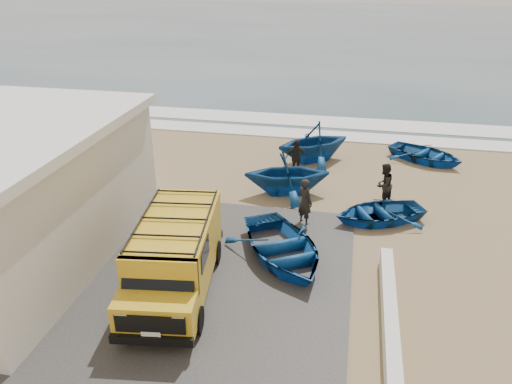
{
  "coord_description": "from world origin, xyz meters",
  "views": [
    {
      "loc": [
        3.65,
        -13.7,
        8.66
      ],
      "look_at": [
        0.51,
        1.83,
        1.2
      ],
      "focal_mm": 35.0,
      "sensor_mm": 36.0,
      "label": 1
    }
  ],
  "objects_px": {
    "boat_mid_left": "(287,173)",
    "fisherman_front": "(305,202)",
    "boat_near_left": "(282,247)",
    "fisherman_back": "(296,158)",
    "boat_far_right": "(426,154)",
    "van": "(175,254)",
    "fisherman_middle": "(384,185)",
    "boat_far_left": "(313,142)",
    "parapet": "(390,318)",
    "boat_near_right": "(379,212)"
  },
  "relations": [
    {
      "from": "van",
      "to": "boat_near_left",
      "type": "height_order",
      "value": "van"
    },
    {
      "from": "parapet",
      "to": "van",
      "type": "height_order",
      "value": "van"
    },
    {
      "from": "boat_far_right",
      "to": "boat_far_left",
      "type": "bearing_deg",
      "value": 133.23
    },
    {
      "from": "boat_mid_left",
      "to": "fisherman_middle",
      "type": "distance_m",
      "value": 3.76
    },
    {
      "from": "van",
      "to": "boat_near_left",
      "type": "relative_size",
      "value": 1.26
    },
    {
      "from": "boat_mid_left",
      "to": "fisherman_back",
      "type": "distance_m",
      "value": 2.0
    },
    {
      "from": "van",
      "to": "boat_near_right",
      "type": "height_order",
      "value": "van"
    },
    {
      "from": "fisherman_middle",
      "to": "fisherman_back",
      "type": "distance_m",
      "value": 4.29
    },
    {
      "from": "boat_far_left",
      "to": "parapet",
      "type": "bearing_deg",
      "value": -20.28
    },
    {
      "from": "parapet",
      "to": "fisherman_middle",
      "type": "height_order",
      "value": "fisherman_middle"
    },
    {
      "from": "boat_near_left",
      "to": "fisherman_front",
      "type": "distance_m",
      "value": 2.55
    },
    {
      "from": "boat_far_left",
      "to": "van",
      "type": "bearing_deg",
      "value": -50.36
    },
    {
      "from": "parapet",
      "to": "boat_near_left",
      "type": "distance_m",
      "value": 4.12
    },
    {
      "from": "parapet",
      "to": "fisherman_front",
      "type": "distance_m",
      "value": 5.81
    },
    {
      "from": "parapet",
      "to": "van",
      "type": "bearing_deg",
      "value": 175.61
    },
    {
      "from": "boat_near_right",
      "to": "fisherman_back",
      "type": "bearing_deg",
      "value": -161.88
    },
    {
      "from": "fisherman_middle",
      "to": "boat_near_right",
      "type": "bearing_deg",
      "value": 27.36
    },
    {
      "from": "boat_mid_left",
      "to": "fisherman_front",
      "type": "distance_m",
      "value": 2.56
    },
    {
      "from": "fisherman_middle",
      "to": "fisherman_back",
      "type": "relative_size",
      "value": 1.05
    },
    {
      "from": "fisherman_front",
      "to": "fisherman_back",
      "type": "distance_m",
      "value": 4.45
    },
    {
      "from": "fisherman_front",
      "to": "fisherman_back",
      "type": "bearing_deg",
      "value": -38.46
    },
    {
      "from": "van",
      "to": "fisherman_front",
      "type": "distance_m",
      "value": 5.6
    },
    {
      "from": "boat_near_right",
      "to": "fisherman_middle",
      "type": "distance_m",
      "value": 1.48
    },
    {
      "from": "van",
      "to": "boat_far_right",
      "type": "distance_m",
      "value": 14.26
    },
    {
      "from": "boat_near_left",
      "to": "fisherman_middle",
      "type": "height_order",
      "value": "fisherman_middle"
    },
    {
      "from": "boat_near_left",
      "to": "boat_mid_left",
      "type": "xyz_separation_m",
      "value": [
        -0.56,
        4.85,
        0.46
      ]
    },
    {
      "from": "van",
      "to": "boat_far_right",
      "type": "relative_size",
      "value": 1.53
    },
    {
      "from": "boat_near_left",
      "to": "boat_far_right",
      "type": "xyz_separation_m",
      "value": [
        5.29,
        9.62,
        -0.07
      ]
    },
    {
      "from": "boat_far_left",
      "to": "fisherman_front",
      "type": "relative_size",
      "value": 2.07
    },
    {
      "from": "boat_mid_left",
      "to": "fisherman_front",
      "type": "xyz_separation_m",
      "value": [
        0.97,
        -2.37,
        -0.02
      ]
    },
    {
      "from": "parapet",
      "to": "boat_mid_left",
      "type": "bearing_deg",
      "value": 116.71
    },
    {
      "from": "parapet",
      "to": "van",
      "type": "distance_m",
      "value": 6.0
    },
    {
      "from": "parapet",
      "to": "boat_mid_left",
      "type": "distance_m",
      "value": 8.36
    },
    {
      "from": "boat_near_left",
      "to": "fisherman_middle",
      "type": "relative_size",
      "value": 2.49
    },
    {
      "from": "fisherman_middle",
      "to": "boat_near_left",
      "type": "bearing_deg",
      "value": -0.57
    },
    {
      "from": "boat_near_left",
      "to": "boat_far_right",
      "type": "bearing_deg",
      "value": 30.32
    },
    {
      "from": "boat_near_right",
      "to": "boat_far_left",
      "type": "distance_m",
      "value": 6.19
    },
    {
      "from": "boat_mid_left",
      "to": "fisherman_front",
      "type": "relative_size",
      "value": 1.95
    },
    {
      "from": "parapet",
      "to": "boat_near_right",
      "type": "xyz_separation_m",
      "value": [
        -0.17,
        5.8,
        0.07
      ]
    },
    {
      "from": "parapet",
      "to": "boat_mid_left",
      "type": "relative_size",
      "value": 1.77
    },
    {
      "from": "fisherman_middle",
      "to": "parapet",
      "type": "bearing_deg",
      "value": 34.23
    },
    {
      "from": "boat_far_right",
      "to": "fisherman_middle",
      "type": "height_order",
      "value": "fisherman_middle"
    },
    {
      "from": "van",
      "to": "fisherman_back",
      "type": "xyz_separation_m",
      "value": [
        2.27,
        8.99,
        -0.37
      ]
    },
    {
      "from": "boat_near_left",
      "to": "fisherman_back",
      "type": "distance_m",
      "value": 6.87
    },
    {
      "from": "fisherman_middle",
      "to": "boat_far_right",
      "type": "bearing_deg",
      "value": -168.38
    },
    {
      "from": "boat_near_left",
      "to": "fisherman_back",
      "type": "bearing_deg",
      "value": 62.92
    },
    {
      "from": "van",
      "to": "boat_mid_left",
      "type": "bearing_deg",
      "value": 65.46
    },
    {
      "from": "parapet",
      "to": "boat_near_left",
      "type": "height_order",
      "value": "boat_near_left"
    },
    {
      "from": "van",
      "to": "fisherman_middle",
      "type": "relative_size",
      "value": 3.15
    },
    {
      "from": "boat_far_left",
      "to": "fisherman_middle",
      "type": "xyz_separation_m",
      "value": [
        3.07,
        -4.05,
        -0.1
      ]
    }
  ]
}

